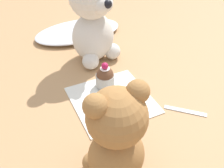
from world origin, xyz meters
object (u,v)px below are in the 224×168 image
Objects in this scene: teddy_bear_cream at (93,19)px; cupcake_near_tan_bear at (125,101)px; cupcake_near_cream_bear at (105,77)px; teddy_bear_tan at (116,137)px; teaspoon at (185,111)px.

teddy_bear_cream reaches higher than cupcake_near_tan_bear.
cupcake_near_cream_bear is 1.09× the size of cupcake_near_tan_bear.
teaspoon is at bearing -162.57° from teddy_bear_tan.
cupcake_near_cream_bear is (0.09, 0.26, -0.08)m from teddy_bear_tan.
teddy_bear_tan is 2.13× the size of teaspoon.
teaspoon is at bearing -51.14° from cupcake_near_cream_bear.
cupcake_near_cream_bear is at bearing 93.28° from cupcake_near_tan_bear.
cupcake_near_cream_bear is 0.23m from teaspoon.
cupcake_near_cream_bear is (-0.03, -0.15, -0.10)m from teddy_bear_cream.
teaspoon is at bearing -27.45° from cupcake_near_tan_bear.
teddy_bear_cream is 0.43m from teddy_bear_tan.
teaspoon is at bearing -85.72° from teddy_bear_cream.
teddy_bear_tan reaches higher than cupcake_near_tan_bear.
teddy_bear_cream is 2.63× the size of teaspoon.
teddy_bear_tan is 0.20m from cupcake_near_tan_bear.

